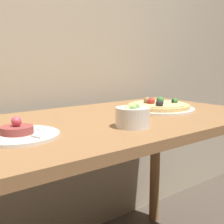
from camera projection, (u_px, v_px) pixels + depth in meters
dining_table at (93, 147)px, 1.21m from camera, size 1.48×0.73×0.77m
pizza_plate at (159, 106)px, 1.45m from camera, size 0.33×0.33×0.06m
tartare_plate at (17, 133)px, 0.95m from camera, size 0.26×0.26×0.06m
small_bowl at (133, 116)px, 1.08m from camera, size 0.12×0.12×0.08m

